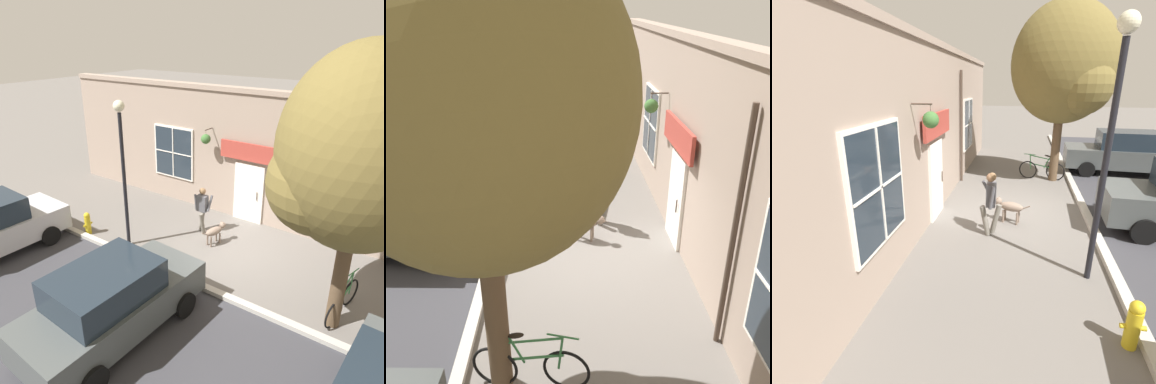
% 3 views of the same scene
% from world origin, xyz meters
% --- Properties ---
extents(ground_plane, '(90.00, 90.00, 0.00)m').
position_xyz_m(ground_plane, '(0.00, 0.00, 0.00)').
color(ground_plane, '#66605B').
extents(storefront_facade, '(0.95, 18.00, 4.58)m').
position_xyz_m(storefront_facade, '(-2.34, -0.00, 2.30)').
color(storefront_facade, gray).
rests_on(storefront_facade, ground_plane).
extents(pedestrian_walking, '(0.53, 0.55, 1.59)m').
position_xyz_m(pedestrian_walking, '(-0.57, -1.48, 0.94)').
color(pedestrian_walking, '#6B665B').
rests_on(pedestrian_walking, ground_plane).
extents(dog_on_leash, '(1.02, 0.43, 0.68)m').
position_xyz_m(dog_on_leash, '(-0.15, -0.71, 0.45)').
color(dog_on_leash, '#7F6B5B').
rests_on(dog_on_leash, ground_plane).
extents(street_tree_by_curb, '(3.64, 3.27, 6.17)m').
position_xyz_m(street_tree_by_curb, '(1.42, 3.31, 4.05)').
color(street_tree_by_curb, brown).
rests_on(street_tree_by_curb, ground_plane).
extents(leaning_bicycle, '(1.73, 0.33, 1.00)m').
position_xyz_m(leaning_bicycle, '(0.90, 3.48, 0.38)').
color(leaning_bicycle, black).
rests_on(leaning_bicycle, ground_plane).
extents(parked_car_nearest_curb, '(4.38, 2.10, 1.75)m').
position_xyz_m(parked_car_nearest_curb, '(4.25, -5.87, 0.88)').
color(parked_car_nearest_curb, '#B7B7BC').
rests_on(parked_car_nearest_curb, ground_plane).
extents(street_lamp, '(0.32, 0.32, 4.52)m').
position_xyz_m(street_lamp, '(1.48, -2.91, 2.99)').
color(street_lamp, black).
rests_on(street_lamp, ground_plane).
extents(fire_hydrant, '(0.34, 0.20, 0.77)m').
position_xyz_m(fire_hydrant, '(1.75, -4.51, 0.40)').
color(fire_hydrant, gold).
rests_on(fire_hydrant, ground_plane).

